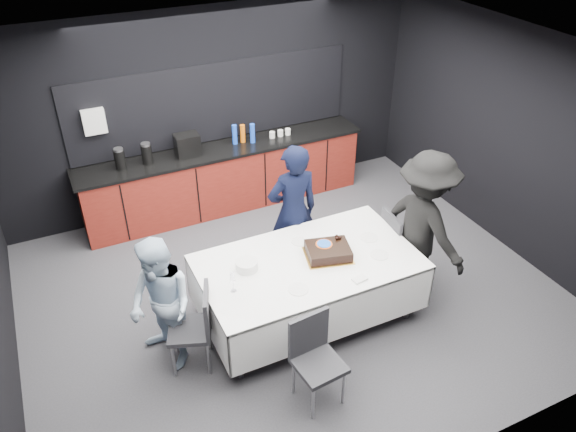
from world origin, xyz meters
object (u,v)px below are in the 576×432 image
object	(u,v)px
chair_right	(398,241)
person_right	(424,226)
cake_assembly	(328,251)
party_table	(308,271)
person_center	(293,212)
chair_left	(197,323)
plate_stack	(247,265)
person_left	(161,305)
chair_near	(315,353)
champagne_flute	(233,278)

from	to	relation	value
chair_right	person_right	distance (m)	0.47
cake_assembly	chair_right	bearing A→B (deg)	9.20
party_table	person_center	world-z (taller)	person_center
chair_left	person_center	distance (m)	1.80
plate_stack	person_left	size ratio (longest dim) A/B	0.16
chair_near	person_right	xyz separation A→B (m)	(1.81, 0.85, 0.36)
party_table	cake_assembly	world-z (taller)	cake_assembly
party_table	cake_assembly	distance (m)	0.30
chair_right	chair_near	distance (m)	2.05
party_table	chair_right	size ratio (longest dim) A/B	2.51
person_center	person_right	distance (m)	1.50
chair_left	chair_right	distance (m)	2.58
cake_assembly	chair_left	size ratio (longest dim) A/B	0.62
person_center	plate_stack	bearing A→B (deg)	39.33
chair_right	cake_assembly	bearing A→B (deg)	-170.80
chair_left	person_left	distance (m)	0.39
party_table	chair_near	world-z (taller)	chair_near
cake_assembly	person_center	distance (m)	0.82
person_left	chair_left	bearing A→B (deg)	37.64
chair_right	person_left	world-z (taller)	person_left
party_table	person_left	bearing A→B (deg)	178.54
party_table	person_right	size ratio (longest dim) A/B	1.29
plate_stack	chair_left	world-z (taller)	chair_left
party_table	champagne_flute	world-z (taller)	champagne_flute
chair_near	person_left	size ratio (longest dim) A/B	0.63
chair_near	person_right	size ratio (longest dim) A/B	0.51
chair_near	person_left	xyz separation A→B (m)	(-1.14, 1.02, 0.20)
champagne_flute	person_left	world-z (taller)	person_left
champagne_flute	chair_left	distance (m)	0.57
champagne_flute	plate_stack	bearing A→B (deg)	46.34
person_center	person_right	size ratio (longest dim) A/B	0.96
chair_near	person_right	distance (m)	2.04
person_right	person_center	bearing A→B (deg)	42.41
person_right	cake_assembly	bearing A→B (deg)	75.31
champagne_flute	person_right	distance (m)	2.27
champagne_flute	chair_right	distance (m)	2.21
chair_near	person_center	distance (m)	1.92
person_left	person_right	xyz separation A→B (m)	(2.96, -0.17, 0.16)
plate_stack	person_right	distance (m)	2.04
plate_stack	person_center	distance (m)	1.07
plate_stack	person_right	world-z (taller)	person_right
chair_right	person_center	world-z (taller)	person_center
party_table	plate_stack	size ratio (longest dim) A/B	10.07
chair_right	person_right	bearing A→B (deg)	-69.50
chair_right	chair_near	size ratio (longest dim) A/B	1.00
party_table	person_left	distance (m)	1.58
chair_left	cake_assembly	bearing A→B (deg)	4.53
chair_left	person_left	bearing A→B (deg)	148.58
party_table	person_left	size ratio (longest dim) A/B	1.58
cake_assembly	party_table	bearing A→B (deg)	176.45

